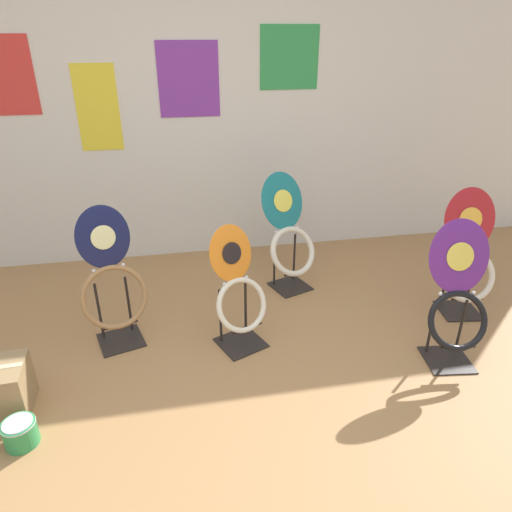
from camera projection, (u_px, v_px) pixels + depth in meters
The scene contains 8 objects.
ground_plane at pixel (242, 458), 2.25m from camera, with size 14.00×14.00×0.00m, color #A37547.
wall_back at pixel (194, 109), 3.81m from camera, with size 8.00×0.07×2.60m.
toilet_seat_display_orange_sun at pixel (238, 292), 2.92m from camera, with size 0.41×0.40×0.82m.
toilet_seat_display_navy_moon at pixel (112, 284), 2.91m from camera, with size 0.46×0.35×0.94m.
toilet_seat_display_crimson_swirl at pixel (468, 261), 3.27m from camera, with size 0.42×0.37×0.92m.
toilet_seat_display_teal_sax at pixel (289, 238), 3.59m from camera, with size 0.49×0.49×0.92m.
toilet_seat_display_purple_note at pixel (457, 301), 2.76m from camera, with size 0.41×0.37×0.91m.
paint_can at pixel (20, 432), 2.30m from camera, with size 0.17×0.17×0.14m.
Camera 1 is at (-0.22, -1.56, 1.89)m, focal length 32.00 mm.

